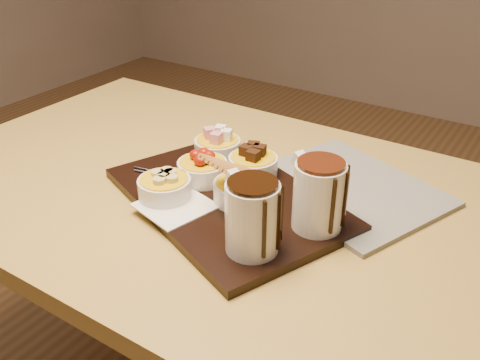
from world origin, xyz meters
The scene contains 12 objects.
dining_table centered at (0.00, 0.00, 0.65)m, with size 1.20×0.80×0.75m.
serving_board centered at (0.10, -0.04, 0.76)m, with size 0.46×0.30×0.02m, color black.
napkin centered at (0.04, -0.12, 0.77)m, with size 0.12×0.12×0.00m, color white.
bowl_marshmallows centered at (-0.01, 0.09, 0.79)m, with size 0.10×0.10×0.04m, color silver.
bowl_cake centered at (0.09, 0.06, 0.79)m, with size 0.10×0.10×0.04m, color silver.
bowl_strawberries centered at (0.02, -0.01, 0.79)m, with size 0.10×0.10×0.04m, color silver.
bowl_biscotti centered at (0.13, -0.04, 0.79)m, with size 0.10×0.10×0.04m, color silver.
bowl_bananas centered at (0.00, -0.11, 0.79)m, with size 0.10×0.10×0.04m, color silver.
pitcher_dark_chocolate centered at (0.23, -0.16, 0.83)m, with size 0.09×0.09×0.12m, color silver.
pitcher_milk_chocolate centered at (0.28, -0.04, 0.83)m, with size 0.09×0.09×0.12m, color silver.
fondue_skewers centered at (0.00, -0.03, 0.77)m, with size 0.26×0.03×0.01m, color silver, non-canonical shape.
newspaper centered at (0.27, 0.13, 0.76)m, with size 0.35×0.28×0.01m, color beige.
Camera 1 is at (0.59, -0.76, 1.29)m, focal length 40.00 mm.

